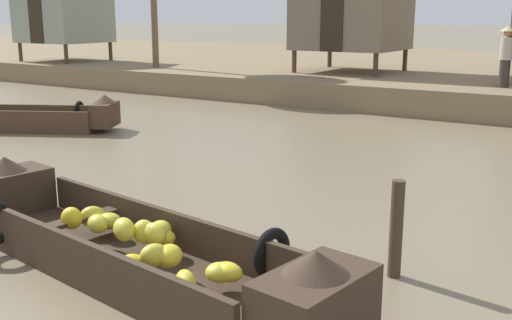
{
  "coord_description": "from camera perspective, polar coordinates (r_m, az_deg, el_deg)",
  "views": [
    {
      "loc": [
        3.97,
        0.05,
        2.72
      ],
      "look_at": [
        -0.54,
        7.16,
        0.73
      ],
      "focal_mm": 43.07,
      "sensor_mm": 36.0,
      "label": 1
    }
  ],
  "objects": [
    {
      "name": "mooring_post",
      "position": [
        6.65,
        12.89,
        -6.28
      ],
      "size": [
        0.14,
        0.14,
        1.06
      ],
      "primitive_type": "cylinder",
      "color": "#423323",
      "rests_on": "ground"
    },
    {
      "name": "vendor_person",
      "position": [
        18.28,
        22.21,
        9.15
      ],
      "size": [
        0.44,
        0.44,
        1.66
      ],
      "color": "#332D28",
      "rests_on": "riverbank_strip"
    },
    {
      "name": "stilt_house_left",
      "position": [
        28.18,
        -17.49,
        13.04
      ],
      "size": [
        3.98,
        3.36,
        3.86
      ],
      "color": "#4C3826",
      "rests_on": "riverbank_strip"
    },
    {
      "name": "ground_plane",
      "position": [
        11.05,
        10.29,
        -1.15
      ],
      "size": [
        300.0,
        300.0,
        0.0
      ],
      "primitive_type": "plane",
      "color": "#7A6B51"
    },
    {
      "name": "cargo_boat_upstream",
      "position": [
        16.01,
        -21.29,
        3.71
      ],
      "size": [
        4.76,
        3.03,
        0.88
      ],
      "color": "#473323",
      "rests_on": "ground"
    },
    {
      "name": "stilt_house_mid_left",
      "position": [
        22.01,
        8.93,
        13.5
      ],
      "size": [
        4.07,
        3.68,
        4.07
      ],
      "color": "#4C3826",
      "rests_on": "riverbank_strip"
    },
    {
      "name": "banana_boat",
      "position": [
        6.86,
        -12.02,
        -7.61
      ],
      "size": [
        5.81,
        1.93,
        0.89
      ],
      "color": "#3D2D21",
      "rests_on": "ground"
    }
  ]
}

